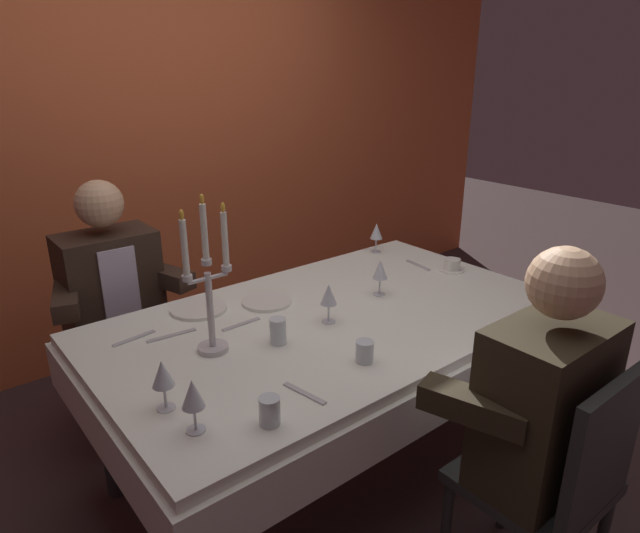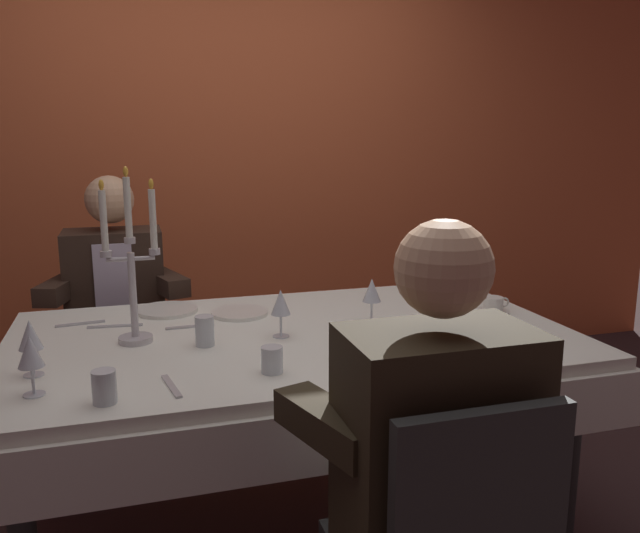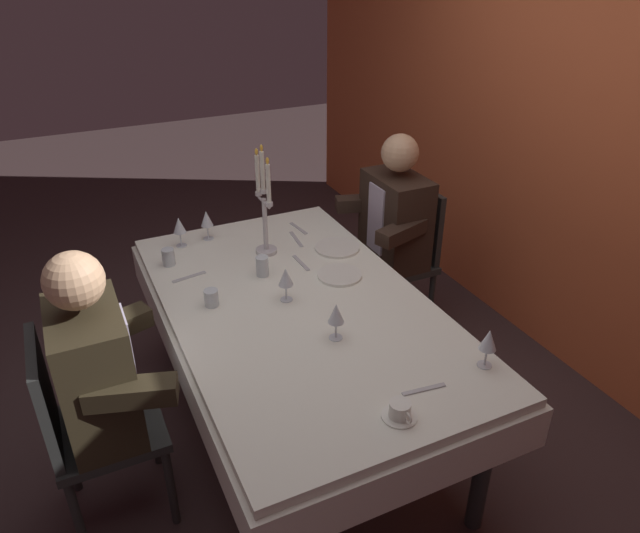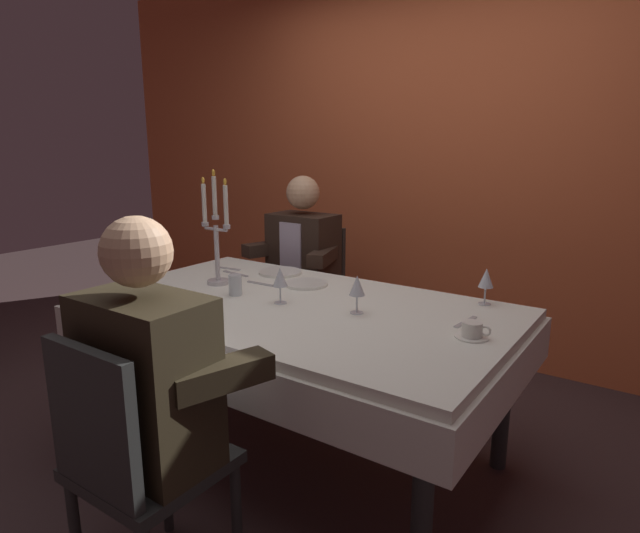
{
  "view_description": "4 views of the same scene",
  "coord_description": "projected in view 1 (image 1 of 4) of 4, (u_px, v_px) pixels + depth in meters",
  "views": [
    {
      "loc": [
        -1.33,
        -1.56,
        1.71
      ],
      "look_at": [
        -0.03,
        0.05,
        0.95
      ],
      "focal_mm": 30.88,
      "sensor_mm": 36.0,
      "label": 1
    },
    {
      "loc": [
        -0.52,
        -2.05,
        1.41
      ],
      "look_at": [
        0.12,
        0.06,
        0.95
      ],
      "focal_mm": 35.74,
      "sensor_mm": 36.0,
      "label": 2
    },
    {
      "loc": [
        2.04,
        -0.86,
        2.16
      ],
      "look_at": [
        0.07,
        0.07,
        0.95
      ],
      "focal_mm": 33.05,
      "sensor_mm": 36.0,
      "label": 3
    },
    {
      "loc": [
        1.4,
        -1.83,
        1.45
      ],
      "look_at": [
        0.09,
        0.08,
        0.91
      ],
      "focal_mm": 30.14,
      "sensor_mm": 36.0,
      "label": 4
    }
  ],
  "objects": [
    {
      "name": "seated_diner_0",
      "position": [
        111.0,
        288.0,
        2.55
      ],
      "size": [
        0.63,
        0.48,
        1.24
      ],
      "color": "#2B2D2B",
      "rests_on": "ground_plane"
    },
    {
      "name": "wine_glass_4",
      "position": [
        163.0,
        375.0,
        1.61
      ],
      "size": [
        0.07,
        0.07,
        0.16
      ],
      "color": "silver",
      "rests_on": "dining_table"
    },
    {
      "name": "wine_glass_2",
      "position": [
        380.0,
        270.0,
        2.42
      ],
      "size": [
        0.07,
        0.07,
        0.16
      ],
      "color": "silver",
      "rests_on": "dining_table"
    },
    {
      "name": "fork_2",
      "position": [
        241.0,
        324.0,
        2.18
      ],
      "size": [
        0.17,
        0.02,
        0.01
      ],
      "primitive_type": "cube",
      "rotation": [
        0.0,
        0.0,
        0.03
      ],
      "color": "#B7B7BC",
      "rests_on": "dining_table"
    },
    {
      "name": "ground_plane",
      "position": [
        331.0,
        462.0,
        2.51
      ],
      "size": [
        12.0,
        12.0,
        0.0
      ],
      "primitive_type": "plane",
      "color": "#3C2C2C"
    },
    {
      "name": "candelabra",
      "position": [
        209.0,
        290.0,
        1.9
      ],
      "size": [
        0.19,
        0.11,
        0.57
      ],
      "color": "silver",
      "rests_on": "dining_table"
    },
    {
      "name": "coffee_cup_0",
      "position": [
        452.0,
        265.0,
        2.74
      ],
      "size": [
        0.13,
        0.12,
        0.06
      ],
      "color": "white",
      "rests_on": "dining_table"
    },
    {
      "name": "wine_glass_3",
      "position": [
        329.0,
        296.0,
        2.16
      ],
      "size": [
        0.07,
        0.07,
        0.16
      ],
      "color": "silver",
      "rests_on": "dining_table"
    },
    {
      "name": "water_tumbler_0",
      "position": [
        365.0,
        351.0,
        1.9
      ],
      "size": [
        0.06,
        0.06,
        0.08
      ],
      "primitive_type": "cylinder",
      "color": "silver",
      "rests_on": "dining_table"
    },
    {
      "name": "dining_table",
      "position": [
        332.0,
        341.0,
        2.3
      ],
      "size": [
        1.94,
        1.14,
        0.74
      ],
      "color": "white",
      "rests_on": "ground_plane"
    },
    {
      "name": "seated_diner_1",
      "position": [
        546.0,
        405.0,
        1.67
      ],
      "size": [
        0.63,
        0.48,
        1.24
      ],
      "color": "#2B2D2B",
      "rests_on": "ground_plane"
    },
    {
      "name": "wine_glass_0",
      "position": [
        193.0,
        395.0,
        1.51
      ],
      "size": [
        0.07,
        0.07,
        0.16
      ],
      "color": "silver",
      "rests_on": "dining_table"
    },
    {
      "name": "dinner_plate_0",
      "position": [
        199.0,
        308.0,
        2.31
      ],
      "size": [
        0.23,
        0.23,
        0.01
      ],
      "primitive_type": "cylinder",
      "color": "white",
      "rests_on": "dining_table"
    },
    {
      "name": "wine_glass_1",
      "position": [
        376.0,
        232.0,
        2.97
      ],
      "size": [
        0.07,
        0.07,
        0.16
      ],
      "color": "silver",
      "rests_on": "dining_table"
    },
    {
      "name": "dinner_plate_1",
      "position": [
        267.0,
        301.0,
        2.38
      ],
      "size": [
        0.22,
        0.22,
        0.01
      ],
      "primitive_type": "cylinder",
      "color": "white",
      "rests_on": "dining_table"
    },
    {
      "name": "back_wall",
      "position": [
        153.0,
        129.0,
        3.26
      ],
      "size": [
        6.0,
        0.12,
        2.7
      ],
      "primitive_type": "cube",
      "color": "#D96337",
      "rests_on": "ground_plane"
    },
    {
      "name": "knife_0",
      "position": [
        172.0,
        335.0,
        2.09
      ],
      "size": [
        0.19,
        0.04,
        0.01
      ],
      "primitive_type": "cube",
      "rotation": [
        0.0,
        0.0,
        -0.1
      ],
      "color": "#B7B7BC",
      "rests_on": "dining_table"
    },
    {
      "name": "spoon_3",
      "position": [
        305.0,
        393.0,
        1.72
      ],
      "size": [
        0.05,
        0.17,
        0.01
      ],
      "primitive_type": "cube",
      "rotation": [
        0.0,
        0.0,
        1.74
      ],
      "color": "#B7B7BC",
      "rests_on": "dining_table"
    },
    {
      "name": "spoon_1",
      "position": [
        134.0,
        338.0,
        2.06
      ],
      "size": [
        0.17,
        0.04,
        0.01
      ],
      "primitive_type": "cube",
      "rotation": [
        0.0,
        0.0,
        0.13
      ],
      "color": "#B7B7BC",
      "rests_on": "dining_table"
    },
    {
      "name": "water_tumbler_2",
      "position": [
        270.0,
        411.0,
        1.56
      ],
      "size": [
        0.06,
        0.06,
        0.09
      ],
      "primitive_type": "cylinder",
      "color": "silver",
      "rests_on": "dining_table"
    },
    {
      "name": "water_tumbler_1",
      "position": [
        278.0,
        331.0,
        2.02
      ],
      "size": [
        0.06,
        0.06,
        0.1
      ],
      "primitive_type": "cylinder",
      "color": "silver",
      "rests_on": "dining_table"
    },
    {
      "name": "spoon_4",
      "position": [
        418.0,
        265.0,
        2.81
      ],
      "size": [
        0.04,
        0.17,
        0.01
      ],
      "primitive_type": "cube",
      "rotation": [
        0.0,
        0.0,
        1.46
      ],
      "color": "#B7B7BC",
      "rests_on": "dining_table"
    }
  ]
}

